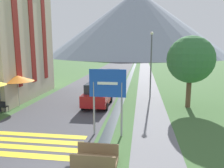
# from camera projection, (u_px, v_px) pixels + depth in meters

# --- Properties ---
(ground_plane) EXTENTS (160.00, 160.00, 0.00)m
(ground_plane) POSITION_uv_depth(u_px,v_px,m) (117.00, 84.00, 26.48)
(ground_plane) COLOR #3D6033
(road) EXTENTS (6.40, 60.00, 0.01)m
(road) POSITION_uv_depth(u_px,v_px,m) (109.00, 73.00, 36.57)
(road) COLOR #424247
(road) RESTS_ON ground_plane
(footpath) EXTENTS (2.20, 60.00, 0.01)m
(footpath) POSITION_uv_depth(u_px,v_px,m) (146.00, 74.00, 35.76)
(footpath) COLOR slate
(footpath) RESTS_ON ground_plane
(drainage_channel) EXTENTS (0.60, 60.00, 0.00)m
(drainage_channel) POSITION_uv_depth(u_px,v_px,m) (131.00, 74.00, 36.08)
(drainage_channel) COLOR black
(drainage_channel) RESTS_ON ground_plane
(crosswalk_marking) EXTENTS (5.44, 2.54, 0.01)m
(crosswalk_marking) POSITION_uv_depth(u_px,v_px,m) (25.00, 144.00, 10.33)
(crosswalk_marking) COLOR yellow
(crosswalk_marking) RESTS_ON ground_plane
(mountain_distant) EXTENTS (78.01, 78.01, 28.36)m
(mountain_distant) POSITION_uv_depth(u_px,v_px,m) (137.00, 24.00, 96.15)
(mountain_distant) COLOR gray
(mountain_distant) RESTS_ON ground_plane
(road_sign) EXTENTS (1.86, 0.11, 3.44)m
(road_sign) POSITION_uv_depth(u_px,v_px,m) (108.00, 91.00, 10.93)
(road_sign) COLOR gray
(road_sign) RESTS_ON ground_plane
(footbridge) EXTENTS (1.70, 1.10, 0.65)m
(footbridge) POSITION_uv_depth(u_px,v_px,m) (95.00, 159.00, 8.47)
(footbridge) COLOR brown
(footbridge) RESTS_ON ground_plane
(parked_car_near) EXTENTS (1.91, 3.81, 1.82)m
(parked_car_near) POSITION_uv_depth(u_px,v_px,m) (98.00, 94.00, 16.67)
(parked_car_near) COLOR #A31919
(parked_car_near) RESTS_ON ground_plane
(parked_car_far) EXTENTS (1.79, 4.19, 1.82)m
(parked_car_far) POSITION_uv_depth(u_px,v_px,m) (112.00, 77.00, 25.65)
(parked_car_far) COLOR navy
(parked_car_far) RESTS_ON ground_plane
(cafe_chair_middle) EXTENTS (0.40, 0.40, 0.85)m
(cafe_chair_middle) POSITION_uv_depth(u_px,v_px,m) (11.00, 101.00, 16.25)
(cafe_chair_middle) COLOR black
(cafe_chair_middle) RESTS_ON ground_plane
(cafe_chair_near_right) EXTENTS (0.40, 0.40, 0.85)m
(cafe_chair_near_right) POSITION_uv_depth(u_px,v_px,m) (4.00, 106.00, 14.92)
(cafe_chair_near_right) COLOR black
(cafe_chair_near_right) RESTS_ON ground_plane
(cafe_umbrella_middle_orange) EXTENTS (2.39, 2.39, 2.38)m
(cafe_umbrella_middle_orange) POSITION_uv_depth(u_px,v_px,m) (18.00, 78.00, 16.33)
(cafe_umbrella_middle_orange) COLOR #B7B2A8
(cafe_umbrella_middle_orange) RESTS_ON ground_plane
(streetlamp) EXTENTS (0.28, 0.28, 5.78)m
(streetlamp) POSITION_uv_depth(u_px,v_px,m) (151.00, 60.00, 19.07)
(streetlamp) COLOR #515156
(streetlamp) RESTS_ON ground_plane
(tree_by_path) EXTENTS (3.44, 3.44, 5.32)m
(tree_by_path) POSITION_uv_depth(u_px,v_px,m) (191.00, 60.00, 15.89)
(tree_by_path) COLOR brown
(tree_by_path) RESTS_ON ground_plane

